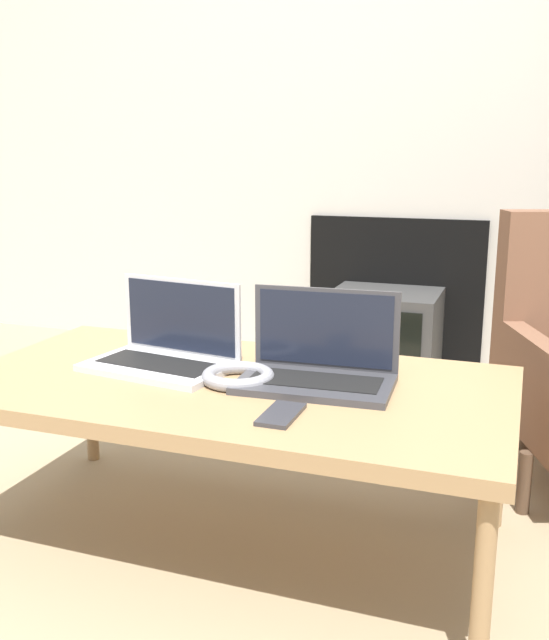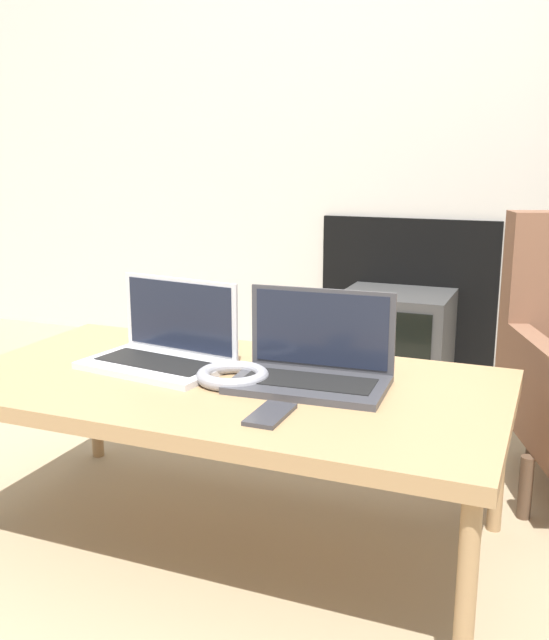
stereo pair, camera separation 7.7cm
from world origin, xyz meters
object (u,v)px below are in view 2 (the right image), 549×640
at_px(headphones, 233,376).
at_px(tv, 395,335).
at_px(phone, 270,414).
at_px(laptop_right, 314,364).
at_px(laptop_left, 164,347).

xyz_separation_m(headphones, tv, (0.05, 1.48, -0.25)).
bearing_deg(phone, headphones, 133.95).
height_order(laptop_right, phone, laptop_right).
bearing_deg(headphones, phone, -46.05).
bearing_deg(headphones, tv, 87.92).
bearing_deg(headphones, laptop_left, 163.39).
xyz_separation_m(laptop_right, tv, (-0.12, 1.41, -0.28)).
bearing_deg(headphones, laptop_right, 20.60).
xyz_separation_m(phone, tv, (-0.11, 1.65, -0.24)).
relative_size(headphones, tv, 0.37).
bearing_deg(laptop_left, phone, -23.49).
xyz_separation_m(laptop_left, headphones, (0.22, -0.06, -0.03)).
bearing_deg(laptop_left, laptop_right, 8.19).
bearing_deg(laptop_right, phone, -95.52).
bearing_deg(tv, phone, -86.18).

